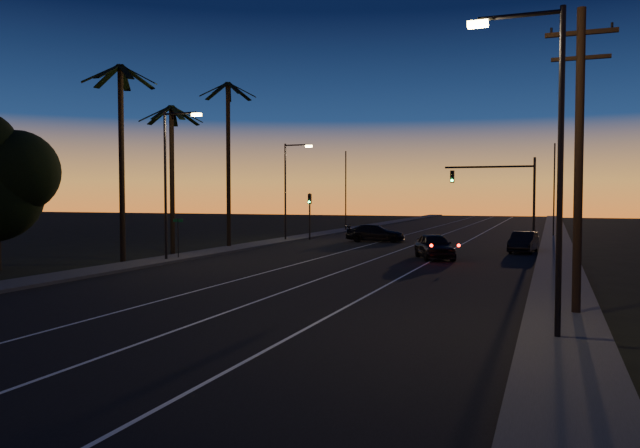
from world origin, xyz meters
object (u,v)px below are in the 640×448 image
at_px(utility_pole, 579,154).
at_px(right_car, 523,242).
at_px(signal_mast, 503,186).
at_px(lead_car, 434,246).
at_px(cross_car, 375,233).

distance_m(utility_pole, right_car, 24.22).
height_order(signal_mast, right_car, signal_mast).
relative_size(signal_mast, right_car, 1.57).
bearing_deg(lead_car, cross_car, 119.82).
bearing_deg(signal_mast, cross_car, 179.93).
relative_size(signal_mast, lead_car, 1.28).
bearing_deg(signal_mast, right_car, -73.64).
distance_m(lead_car, right_car, 8.24).
height_order(utility_pole, signal_mast, utility_pole).
xyz_separation_m(utility_pole, cross_car, (-15.04, 30.01, -4.56)).
bearing_deg(cross_car, utility_pole, -63.38).
height_order(lead_car, cross_car, lead_car).
relative_size(lead_car, cross_car, 1.02).
xyz_separation_m(signal_mast, right_car, (1.86, -6.35, -4.05)).
distance_m(signal_mast, right_car, 7.76).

